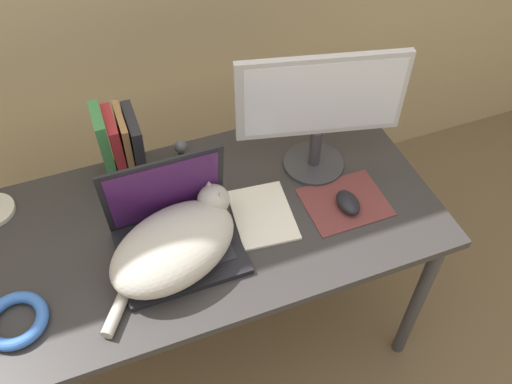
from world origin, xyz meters
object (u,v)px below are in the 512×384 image
cable_coil (15,320)px  book_row (121,147)px  cat (176,245)px  notepad (263,215)px  external_monitor (320,108)px  webcam (180,148)px  laptop (176,233)px  computer_mouse (348,202)px

cable_coil → book_row: bearing=48.3°
cat → notepad: bearing=13.5°
external_monitor → book_row: external_monitor is taller
notepad → webcam: webcam is taller
cat → external_monitor: bearing=22.0°
laptop → computer_mouse: (0.50, -0.05, -0.03)m
cat → computer_mouse: cat is taller
external_monitor → computer_mouse: size_ratio=4.94×
external_monitor → notepad: bearing=-148.9°
notepad → laptop: bearing=-177.2°
laptop → computer_mouse: laptop is taller
external_monitor → cable_coil: 0.98m
notepad → cat: bearing=-166.5°
computer_mouse → laptop: bearing=174.8°
cable_coil → webcam: webcam is taller
webcam → notepad: bearing=-63.6°
laptop → cat: 0.06m
cable_coil → computer_mouse: bearing=3.0°
external_monitor → book_row: (-0.56, 0.16, -0.11)m
book_row → webcam: size_ratio=3.85×
laptop → cat: size_ratio=0.75×
laptop → external_monitor: external_monitor is taller
notepad → external_monitor: bearing=31.1°
cable_coil → notepad: (0.70, 0.11, -0.01)m
cable_coil → notepad: bearing=8.7°
book_row → notepad: book_row is taller
book_row → notepad: size_ratio=1.07×
external_monitor → notepad: 0.35m
computer_mouse → book_row: book_row is taller
laptop → computer_mouse: 0.51m
laptop → webcam: (0.10, 0.33, -0.01)m
cat → cable_coil: cat is taller
laptop → cable_coil: 0.45m
book_row → webcam: 0.19m
cat → external_monitor: (0.50, 0.20, 0.16)m
book_row → notepad: (0.33, -0.30, -0.11)m
book_row → webcam: book_row is taller
cat → computer_mouse: bearing=0.7°
notepad → computer_mouse: bearing=-13.4°
webcam → cat: bearing=-106.5°
cat → cable_coil: (-0.43, -0.04, -0.06)m
cat → cable_coil: bearing=-174.4°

